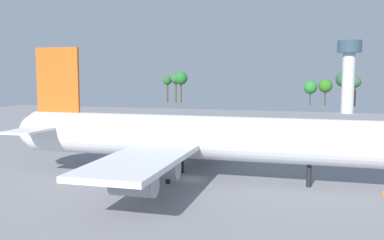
{
  "coord_description": "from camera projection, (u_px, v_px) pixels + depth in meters",
  "views": [
    {
      "loc": [
        17.27,
        -63.22,
        16.38
      ],
      "look_at": [
        0.0,
        0.0,
        9.04
      ],
      "focal_mm": 41.24,
      "sensor_mm": 36.0,
      "label": 1
    }
  ],
  "objects": [
    {
      "name": "tree_line_backdrop",
      "position": [
        275.0,
        82.0,
        212.18
      ],
      "size": [
        95.84,
        7.23,
        16.06
      ],
      "color": "#51381E",
      "rests_on": "ground_plane"
    },
    {
      "name": "cargo_airplane",
      "position": [
        191.0,
        138.0,
        66.27
      ],
      "size": [
        59.54,
        50.19,
        20.09
      ],
      "color": "silver",
      "rests_on": "ground_plane"
    },
    {
      "name": "ground_plane",
      "position": [
        192.0,
        179.0,
        66.96
      ],
      "size": [
        238.17,
        238.17,
        0.0
      ],
      "primitive_type": "plane",
      "color": "gray"
    },
    {
      "name": "safety_cone_nose",
      "position": [
        384.0,
        192.0,
        58.39
      ],
      "size": [
        0.46,
        0.46,
        0.66
      ],
      "primitive_type": "cone",
      "color": "orange",
      "rests_on": "ground_plane"
    },
    {
      "name": "control_tower",
      "position": [
        349.0,
        68.0,
        168.31
      ],
      "size": [
        9.01,
        9.01,
        27.85
      ],
      "color": "silver",
      "rests_on": "ground_plane"
    }
  ]
}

